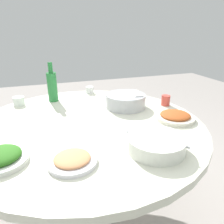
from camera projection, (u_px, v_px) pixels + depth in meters
ground at (91, 213)px, 1.55m from camera, size 8.00×8.00×0.00m
round_dining_table at (88, 134)px, 1.31m from camera, size 1.39×1.39×0.72m
rice_bowl at (126, 100)px, 1.51m from camera, size 0.28×0.28×0.10m
soup_bowl at (156, 144)px, 0.98m from camera, size 0.27×0.27×0.07m
dish_greens at (0, 158)px, 0.90m from camera, size 0.23×0.23×0.06m
dish_shrimp at (72, 160)px, 0.89m from camera, size 0.21×0.21×0.04m
dish_stirfry at (175, 116)px, 1.31m from camera, size 0.24×0.24×0.05m
green_bottle at (52, 86)px, 1.61m from camera, size 0.07×0.07×0.30m
tea_cup_near at (90, 90)px, 1.84m from camera, size 0.07×0.07×0.06m
tea_cup_far at (166, 100)px, 1.55m from camera, size 0.06×0.06×0.07m
tea_cup_side at (19, 101)px, 1.56m from camera, size 0.08×0.08×0.06m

